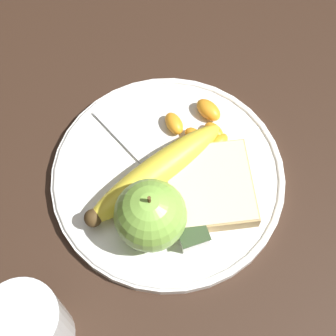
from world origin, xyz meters
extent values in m
plane|color=#332116|center=(0.00, 0.00, 0.00)|extent=(3.00, 3.00, 0.00)
cylinder|color=white|center=(0.00, 0.00, 0.01)|extent=(0.27, 0.27, 0.01)
torus|color=white|center=(0.00, 0.00, 0.01)|extent=(0.27, 0.27, 0.01)
cylinder|color=silver|center=(0.12, -0.18, 0.05)|extent=(0.07, 0.07, 0.10)
cylinder|color=orange|center=(0.12, -0.18, 0.04)|extent=(0.06, 0.06, 0.08)
sphere|color=#84BC47|center=(0.05, -0.04, 0.05)|extent=(0.08, 0.08, 0.08)
cylinder|color=brown|center=(0.05, -0.04, 0.09)|extent=(0.00, 0.00, 0.01)
ellipsoid|color=yellow|center=(0.00, -0.01, 0.03)|extent=(0.10, 0.19, 0.04)
sphere|color=#473319|center=(0.03, -0.10, 0.03)|extent=(0.02, 0.02, 0.02)
cube|color=tan|center=(0.03, 0.04, 0.02)|extent=(0.12, 0.12, 0.02)
cube|color=beige|center=(0.03, 0.04, 0.02)|extent=(0.11, 0.11, 0.02)
cube|color=silver|center=(-0.05, -0.03, 0.01)|extent=(0.13, 0.06, 0.00)
cube|color=silver|center=(0.04, 0.01, 0.01)|extent=(0.06, 0.05, 0.00)
cube|color=white|center=(0.08, 0.00, 0.02)|extent=(0.04, 0.03, 0.02)
cube|color=#334728|center=(0.08, 0.00, 0.03)|extent=(0.04, 0.03, 0.00)
ellipsoid|color=orange|center=(-0.01, 0.01, 0.02)|extent=(0.03, 0.03, 0.02)
ellipsoid|color=orange|center=(-0.06, 0.03, 0.02)|extent=(0.03, 0.02, 0.02)
ellipsoid|color=orange|center=(-0.02, 0.07, 0.02)|extent=(0.03, 0.03, 0.01)
ellipsoid|color=orange|center=(-0.03, 0.05, 0.02)|extent=(0.03, 0.03, 0.02)
ellipsoid|color=orange|center=(-0.03, 0.07, 0.02)|extent=(0.03, 0.03, 0.02)
ellipsoid|color=orange|center=(-0.06, 0.07, 0.02)|extent=(0.04, 0.03, 0.02)
camera|label=1|loc=(0.26, -0.09, 0.60)|focal=60.00mm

